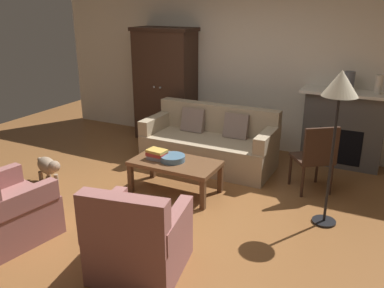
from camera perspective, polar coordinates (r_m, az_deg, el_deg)
name	(u,v)px	position (r m, az deg, el deg)	size (l,w,h in m)	color
ground_plane	(174,207)	(4.85, -2.61, -8.97)	(9.60, 9.60, 0.00)	brown
back_wall	(250,62)	(6.66, 8.26, 11.45)	(7.20, 0.10, 2.80)	silver
fireplace	(343,128)	(6.27, 20.60, 2.09)	(1.26, 0.48, 1.12)	#4C4947
armoire	(165,85)	(7.02, -3.79, 8.38)	(1.06, 0.57, 1.92)	#382319
couch	(210,144)	(5.97, 2.57, -0.04)	(1.92, 0.86, 0.86)	tan
coffee_table	(175,165)	(5.08, -2.37, -3.04)	(1.10, 0.60, 0.42)	brown
fruit_bowl	(173,158)	(5.06, -2.76, -2.02)	(0.32, 0.32, 0.07)	slate
book_stack	(157,154)	(5.13, -4.95, -1.47)	(0.26, 0.19, 0.13)	gray
mantel_vase_slate	(349,81)	(6.10, 21.36, 8.25)	(0.14, 0.14, 0.28)	#565B66
mantel_vase_cream	(379,85)	(6.08, 24.91, 7.64)	(0.10, 0.10, 0.26)	beige
armchair_near_left	(4,211)	(4.55, -25.05, -8.55)	(0.89, 0.89, 0.88)	#935B56
armchair_near_right	(138,241)	(3.69, -7.64, -13.47)	(0.90, 0.90, 0.88)	#935B56
side_chair_wooden	(316,155)	(5.24, 17.10, -1.49)	(0.62, 0.62, 0.90)	#382319
floor_lamp	(340,93)	(4.27, 20.19, 6.79)	(0.36, 0.36, 1.69)	black
dog	(48,166)	(5.69, -19.71, -3.02)	(0.55, 0.33, 0.39)	gray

